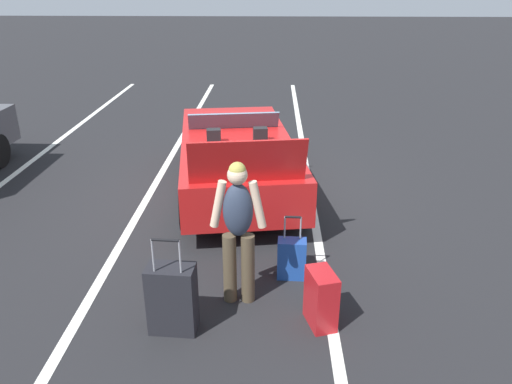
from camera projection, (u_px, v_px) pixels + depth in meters
The scene contains 8 objects.
ground_plane at pixel (237, 191), 8.50m from camera, with size 80.00×80.00×0.00m, color black.
lot_line_near at pixel (310, 192), 8.46m from camera, with size 18.00×0.12×0.01m, color silver.
lot_line_mid at pixel (152, 190), 8.54m from camera, with size 18.00×0.12×0.01m, color silver.
convertible_car at pixel (236, 154), 8.44m from camera, with size 4.35×2.34×1.53m.
suitcase_large_black at pixel (172, 299), 5.04m from camera, with size 0.33×0.50×1.10m.
suitcase_medium_bright at pixel (321, 299), 5.14m from camera, with size 0.45×0.34×0.62m.
suitcase_small_carryon at pixel (292, 258), 5.98m from camera, with size 0.22×0.35×0.79m.
traveler_person at pixel (238, 226), 5.28m from camera, with size 0.22×0.60×1.65m.
Camera 1 is at (-7.79, -0.59, 3.36)m, focal length 35.06 mm.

